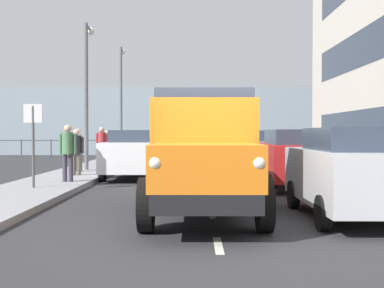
{
  "coord_description": "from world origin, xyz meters",
  "views": [
    {
      "loc": [
        0.34,
        7.85,
        1.62
      ],
      "look_at": [
        0.45,
        -12.51,
        1.17
      ],
      "focal_mm": 46.94,
      "sensor_mm": 36.0,
      "label": 1
    }
  ],
  "objects_px": {
    "car_silver_kerbside_near": "(350,171)",
    "car_black_oppositeside_1": "(149,148)",
    "car_white_oppositeside_0": "(132,153)",
    "pedestrian_strolling": "(78,146)",
    "pedestrian_with_bag": "(68,148)",
    "pedestrian_in_dark_coat": "(102,143)",
    "lamp_post_far": "(121,92)",
    "street_sign": "(33,131)",
    "car_maroon_kerbside_3": "(251,147)",
    "car_teal_oppositeside_2": "(158,145)",
    "lamp_post_promenade": "(87,82)",
    "truck_vintage_orange": "(204,157)",
    "pedestrian_couple_b": "(76,148)",
    "car_red_kerbside_1": "(294,158)",
    "car_grey_kerbside_2": "(266,151)",
    "pedestrian_by_lamp": "(107,144)"
  },
  "relations": [
    {
      "from": "car_silver_kerbside_near",
      "to": "car_black_oppositeside_1",
      "type": "xyz_separation_m",
      "value": [
        5.18,
        -15.34,
        0.0
      ]
    },
    {
      "from": "car_white_oppositeside_0",
      "to": "car_silver_kerbside_near",
      "type": "bearing_deg",
      "value": 121.31
    },
    {
      "from": "car_silver_kerbside_near",
      "to": "pedestrian_strolling",
      "type": "bearing_deg",
      "value": -52.61
    },
    {
      "from": "pedestrian_with_bag",
      "to": "pedestrian_in_dark_coat",
      "type": "xyz_separation_m",
      "value": [
        0.3,
        -7.14,
        0.01
      ]
    },
    {
      "from": "pedestrian_strolling",
      "to": "car_black_oppositeside_1",
      "type": "bearing_deg",
      "value": -111.51
    },
    {
      "from": "lamp_post_far",
      "to": "street_sign",
      "type": "distance_m",
      "value": 17.67
    },
    {
      "from": "car_black_oppositeside_1",
      "to": "car_white_oppositeside_0",
      "type": "bearing_deg",
      "value": 90.0
    },
    {
      "from": "car_maroon_kerbside_3",
      "to": "pedestrian_with_bag",
      "type": "relative_size",
      "value": 2.5
    },
    {
      "from": "car_teal_oppositeside_2",
      "to": "car_black_oppositeside_1",
      "type": "bearing_deg",
      "value": 90.0
    },
    {
      "from": "street_sign",
      "to": "car_maroon_kerbside_3",
      "type": "bearing_deg",
      "value": -119.63
    },
    {
      "from": "car_teal_oppositeside_2",
      "to": "street_sign",
      "type": "xyz_separation_m",
      "value": [
        2.09,
        17.5,
        0.79
      ]
    },
    {
      "from": "lamp_post_promenade",
      "to": "street_sign",
      "type": "bearing_deg",
      "value": 90.19
    },
    {
      "from": "truck_vintage_orange",
      "to": "lamp_post_promenade",
      "type": "bearing_deg",
      "value": -67.31
    },
    {
      "from": "car_silver_kerbside_near",
      "to": "car_teal_oppositeside_2",
      "type": "bearing_deg",
      "value": -76.42
    },
    {
      "from": "pedestrian_couple_b",
      "to": "street_sign",
      "type": "relative_size",
      "value": 0.71
    },
    {
      "from": "car_maroon_kerbside_3",
      "to": "pedestrian_couple_b",
      "type": "xyz_separation_m",
      "value": [
        7.06,
        8.8,
        0.19
      ]
    },
    {
      "from": "pedestrian_with_bag",
      "to": "pedestrian_strolling",
      "type": "distance_m",
      "value": 4.12
    },
    {
      "from": "car_maroon_kerbside_3",
      "to": "car_black_oppositeside_1",
      "type": "relative_size",
      "value": 1.08
    },
    {
      "from": "pedestrian_strolling",
      "to": "pedestrian_in_dark_coat",
      "type": "xyz_separation_m",
      "value": [
        -0.34,
        -3.07,
        0.06
      ]
    },
    {
      "from": "car_red_kerbside_1",
      "to": "pedestrian_with_bag",
      "type": "height_order",
      "value": "pedestrian_with_bag"
    },
    {
      "from": "car_white_oppositeside_0",
      "to": "pedestrian_strolling",
      "type": "bearing_deg",
      "value": -27.77
    },
    {
      "from": "car_red_kerbside_1",
      "to": "car_grey_kerbside_2",
      "type": "bearing_deg",
      "value": -90.0
    },
    {
      "from": "lamp_post_far",
      "to": "pedestrian_strolling",
      "type": "bearing_deg",
      "value": 90.27
    },
    {
      "from": "pedestrian_in_dark_coat",
      "to": "street_sign",
      "type": "bearing_deg",
      "value": 88.68
    },
    {
      "from": "lamp_post_far",
      "to": "street_sign",
      "type": "relative_size",
      "value": 3.0
    },
    {
      "from": "car_red_kerbside_1",
      "to": "lamp_post_promenade",
      "type": "relative_size",
      "value": 0.71
    },
    {
      "from": "car_black_oppositeside_1",
      "to": "pedestrian_strolling",
      "type": "height_order",
      "value": "pedestrian_strolling"
    },
    {
      "from": "pedestrian_in_dark_coat",
      "to": "pedestrian_with_bag",
      "type": "bearing_deg",
      "value": 92.39
    },
    {
      "from": "car_grey_kerbside_2",
      "to": "car_teal_oppositeside_2",
      "type": "xyz_separation_m",
      "value": [
        5.18,
        -10.32,
        0.0
      ]
    },
    {
      "from": "car_red_kerbside_1",
      "to": "car_white_oppositeside_0",
      "type": "bearing_deg",
      "value": -32.09
    },
    {
      "from": "pedestrian_in_dark_coat",
      "to": "lamp_post_far",
      "type": "xyz_separation_m",
      "value": [
        0.4,
        -8.68,
        2.97
      ]
    },
    {
      "from": "car_red_kerbside_1",
      "to": "street_sign",
      "type": "distance_m",
      "value": 7.43
    },
    {
      "from": "lamp_post_far",
      "to": "lamp_post_promenade",
      "type": "bearing_deg",
      "value": 90.92
    },
    {
      "from": "car_black_oppositeside_1",
      "to": "pedestrian_by_lamp",
      "type": "bearing_deg",
      "value": 22.2
    },
    {
      "from": "car_grey_kerbside_2",
      "to": "pedestrian_with_bag",
      "type": "xyz_separation_m",
      "value": [
        6.77,
        5.51,
        0.27
      ]
    },
    {
      "from": "car_white_oppositeside_0",
      "to": "street_sign",
      "type": "height_order",
      "value": "street_sign"
    },
    {
      "from": "pedestrian_with_bag",
      "to": "pedestrian_strolling",
      "type": "height_order",
      "value": "pedestrian_with_bag"
    },
    {
      "from": "car_red_kerbside_1",
      "to": "car_maroon_kerbside_3",
      "type": "distance_m",
      "value": 11.46
    },
    {
      "from": "car_silver_kerbside_near",
      "to": "car_maroon_kerbside_3",
      "type": "bearing_deg",
      "value": -90.0
    },
    {
      "from": "car_teal_oppositeside_2",
      "to": "lamp_post_far",
      "type": "relative_size",
      "value": 0.63
    },
    {
      "from": "car_black_oppositeside_1",
      "to": "pedestrian_strolling",
      "type": "relative_size",
      "value": 2.42
    },
    {
      "from": "car_maroon_kerbside_3",
      "to": "lamp_post_promenade",
      "type": "bearing_deg",
      "value": 39.01
    },
    {
      "from": "pedestrian_in_dark_coat",
      "to": "car_red_kerbside_1",
      "type": "bearing_deg",
      "value": 133.34
    },
    {
      "from": "truck_vintage_orange",
      "to": "car_silver_kerbside_near",
      "type": "relative_size",
      "value": 1.4
    },
    {
      "from": "car_grey_kerbside_2",
      "to": "pedestrian_in_dark_coat",
      "type": "distance_m",
      "value": 7.26
    },
    {
      "from": "car_maroon_kerbside_3",
      "to": "lamp_post_far",
      "type": "distance_m",
      "value": 9.41
    },
    {
      "from": "car_red_kerbside_1",
      "to": "car_maroon_kerbside_3",
      "type": "height_order",
      "value": "same"
    },
    {
      "from": "car_red_kerbside_1",
      "to": "car_black_oppositeside_1",
      "type": "bearing_deg",
      "value": -62.78
    },
    {
      "from": "car_black_oppositeside_1",
      "to": "pedestrian_in_dark_coat",
      "type": "relative_size",
      "value": 2.28
    },
    {
      "from": "car_red_kerbside_1",
      "to": "street_sign",
      "type": "height_order",
      "value": "street_sign"
    }
  ]
}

